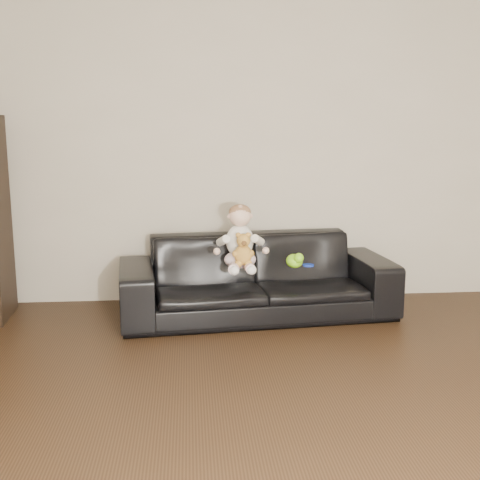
{
  "coord_description": "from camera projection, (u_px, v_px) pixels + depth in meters",
  "views": [
    {
      "loc": [
        -0.66,
        -2.36,
        1.49
      ],
      "look_at": [
        -0.27,
        2.15,
        0.63
      ],
      "focal_mm": 45.0,
      "sensor_mm": 36.0,
      "label": 1
    }
  ],
  "objects": [
    {
      "name": "floor",
      "position": [
        344.0,
        470.0,
        2.64
      ],
      "size": [
        5.5,
        5.5,
        0.0
      ],
      "primitive_type": "plane",
      "color": "black",
      "rests_on": "ground"
    },
    {
      "name": "wall_back",
      "position": [
        266.0,
        149.0,
        5.09
      ],
      "size": [
        5.0,
        0.0,
        5.0
      ],
      "primitive_type": "plane",
      "rotation": [
        1.57,
        0.0,
        0.0
      ],
      "color": "#B5AC98",
      "rests_on": "ground"
    },
    {
      "name": "sofa",
      "position": [
        257.0,
        277.0,
        4.78
      ],
      "size": [
        2.21,
        1.05,
        0.62
      ],
      "primitive_type": "imported",
      "rotation": [
        0.0,
        0.0,
        0.1
      ],
      "color": "black",
      "rests_on": "floor"
    },
    {
      "name": "baby",
      "position": [
        240.0,
        241.0,
        4.59
      ],
      "size": [
        0.34,
        0.42,
        0.49
      ],
      "rotation": [
        0.0,
        0.0,
        -0.07
      ],
      "color": "#FCD5DC",
      "rests_on": "sofa"
    },
    {
      "name": "teddy_bear",
      "position": [
        243.0,
        250.0,
        4.45
      ],
      "size": [
        0.16,
        0.16,
        0.25
      ],
      "rotation": [
        0.0,
        0.0,
        -0.25
      ],
      "color": "#B78334",
      "rests_on": "sofa"
    },
    {
      "name": "toy_green",
      "position": [
        294.0,
        261.0,
        4.64
      ],
      "size": [
        0.15,
        0.17,
        0.11
      ],
      "primitive_type": "ellipsoid",
      "rotation": [
        0.0,
        0.0,
        0.15
      ],
      "color": "#85E51A",
      "rests_on": "sofa"
    },
    {
      "name": "toy_rattle",
      "position": [
        295.0,
        264.0,
        4.65
      ],
      "size": [
        0.07,
        0.07,
        0.06
      ],
      "primitive_type": "sphere",
      "rotation": [
        0.0,
        0.0,
        0.18
      ],
      "color": "orange",
      "rests_on": "sofa"
    },
    {
      "name": "toy_blue_disc",
      "position": [
        308.0,
        265.0,
        4.71
      ],
      "size": [
        0.11,
        0.11,
        0.01
      ],
      "primitive_type": "cylinder",
      "rotation": [
        0.0,
        0.0,
        0.31
      ],
      "color": "#1733BB",
      "rests_on": "sofa"
    }
  ]
}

